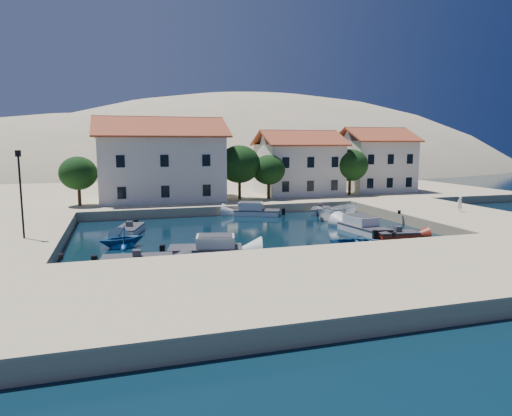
% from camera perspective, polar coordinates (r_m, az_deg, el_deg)
% --- Properties ---
extents(ground, '(400.00, 400.00, 0.00)m').
position_cam_1_polar(ground, '(30.34, 4.84, -6.64)').
color(ground, black).
rests_on(ground, ground).
extents(quay_south, '(52.00, 12.00, 1.00)m').
position_cam_1_polar(quay_south, '(24.94, 10.01, -8.84)').
color(quay_south, '#CDB08C').
rests_on(quay_south, ground).
extents(quay_east, '(11.00, 20.00, 1.00)m').
position_cam_1_polar(quay_east, '(49.25, 23.03, -0.94)').
color(quay_east, '#CDB08C').
rests_on(quay_east, ground).
extents(quay_west, '(8.00, 20.00, 1.00)m').
position_cam_1_polar(quay_west, '(38.78, -28.62, -3.60)').
color(quay_west, '#CDB08C').
rests_on(quay_west, ground).
extents(quay_north, '(80.00, 36.00, 1.00)m').
position_cam_1_polar(quay_north, '(66.89, -5.63, 1.92)').
color(quay_north, '#CDB08C').
rests_on(quay_north, ground).
extents(hills, '(254.00, 176.00, 99.00)m').
position_cam_1_polar(hills, '(157.23, -4.95, -3.28)').
color(hills, tan).
rests_on(hills, ground).
extents(building_left, '(14.70, 9.45, 9.70)m').
position_cam_1_polar(building_left, '(55.48, -11.84, 6.13)').
color(building_left, white).
rests_on(building_left, quay_north).
extents(building_mid, '(10.50, 8.40, 8.30)m').
position_cam_1_polar(building_mid, '(60.77, 5.34, 5.76)').
color(building_mid, white).
rests_on(building_mid, quay_north).
extents(building_right, '(9.45, 8.40, 8.80)m').
position_cam_1_polar(building_right, '(67.08, 14.60, 5.97)').
color(building_right, white).
rests_on(building_right, quay_north).
extents(trees, '(37.30, 5.30, 6.45)m').
position_cam_1_polar(trees, '(54.98, -0.54, 5.14)').
color(trees, '#382314').
rests_on(trees, quay_north).
extents(lamppost, '(0.35, 0.25, 6.22)m').
position_cam_1_polar(lamppost, '(35.97, -27.37, 2.49)').
color(lamppost, black).
rests_on(lamppost, quay_west).
extents(bollards, '(29.36, 9.56, 0.30)m').
position_cam_1_polar(bollards, '(34.62, 6.82, -2.87)').
color(bollards, black).
rests_on(bollards, ground).
extents(motorboat_grey_sw, '(4.58, 2.44, 1.25)m').
position_cam_1_polar(motorboat_grey_sw, '(29.97, -14.63, -6.50)').
color(motorboat_grey_sw, '#38383E').
rests_on(motorboat_grey_sw, ground).
extents(cabin_cruiser_south, '(5.36, 3.19, 1.60)m').
position_cam_1_polar(cabin_cruiser_south, '(31.76, -6.33, -5.11)').
color(cabin_cruiser_south, silver).
rests_on(cabin_cruiser_south, ground).
extents(rowboat_south, '(5.46, 4.58, 0.97)m').
position_cam_1_polar(rowboat_south, '(34.99, 13.18, -4.83)').
color(rowboat_south, navy).
rests_on(rowboat_south, ground).
extents(motorboat_red_se, '(3.46, 1.88, 1.25)m').
position_cam_1_polar(motorboat_red_se, '(38.64, 17.29, -3.31)').
color(motorboat_red_se, maroon).
rests_on(motorboat_red_se, ground).
extents(cabin_cruiser_east, '(2.89, 5.66, 1.60)m').
position_cam_1_polar(cabin_cruiser_east, '(40.53, 13.53, -2.39)').
color(cabin_cruiser_east, silver).
rests_on(cabin_cruiser_east, ground).
extents(boat_east, '(4.83, 2.10, 1.82)m').
position_cam_1_polar(boat_east, '(46.85, 10.11, -1.47)').
color(boat_east, silver).
rests_on(boat_east, ground).
extents(motorboat_white_ne, '(3.44, 4.27, 1.25)m').
position_cam_1_polar(motorboat_white_ne, '(50.75, 8.02, -0.35)').
color(motorboat_white_ne, silver).
rests_on(motorboat_white_ne, ground).
extents(rowboat_west, '(3.96, 3.68, 1.72)m').
position_cam_1_polar(rowboat_west, '(35.59, -16.44, -4.74)').
color(rowboat_west, navy).
rests_on(rowboat_west, ground).
extents(motorboat_white_west, '(2.86, 4.41, 1.25)m').
position_cam_1_polar(motorboat_white_west, '(40.76, -15.53, -2.66)').
color(motorboat_white_west, silver).
rests_on(motorboat_white_west, ground).
extents(cabin_cruiser_north, '(5.26, 3.84, 1.60)m').
position_cam_1_polar(cabin_cruiser_north, '(48.88, 0.12, -0.38)').
color(cabin_cruiser_north, silver).
rests_on(cabin_cruiser_north, ground).
extents(pedestrian, '(0.58, 0.39, 1.56)m').
position_cam_1_polar(pedestrian, '(49.03, 24.12, 0.47)').
color(pedestrian, white).
rests_on(pedestrian, quay_east).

